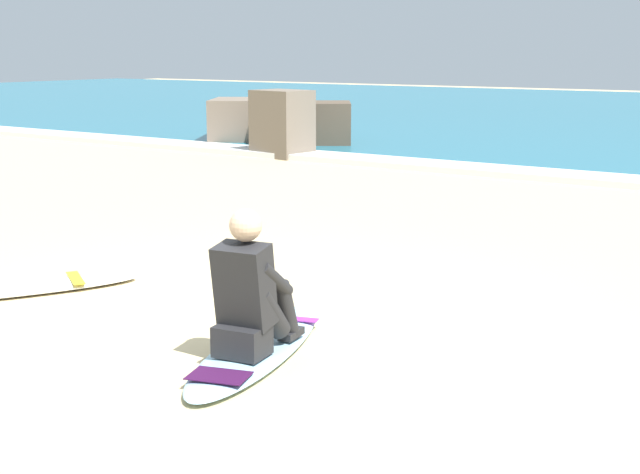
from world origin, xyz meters
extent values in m
plane|color=#CCB584|center=(0.00, 0.00, 0.00)|extent=(80.00, 80.00, 0.00)
cube|color=white|center=(0.00, 8.64, 0.06)|extent=(80.00, 0.90, 0.11)
ellipsoid|color=#9ED1E5|center=(0.63, -0.42, 0.04)|extent=(1.11, 2.12, 0.07)
cube|color=purple|center=(0.46, 0.13, 0.07)|extent=(0.49, 0.24, 0.01)
cube|color=#351037|center=(0.82, -1.05, 0.07)|extent=(0.42, 0.34, 0.01)
cube|color=#232326|center=(0.71, -0.68, 0.18)|extent=(0.36, 0.31, 0.20)
cylinder|color=#232326|center=(0.58, -0.52, 0.33)|extent=(0.21, 0.42, 0.43)
cylinder|color=#232326|center=(0.53, -0.32, 0.30)|extent=(0.16, 0.28, 0.42)
cube|color=#232326|center=(0.52, -0.25, 0.10)|extent=(0.13, 0.23, 0.05)
cylinder|color=#232326|center=(0.78, -0.48, 0.33)|extent=(0.21, 0.42, 0.43)
cylinder|color=#232326|center=(0.76, -0.28, 0.30)|extent=(0.16, 0.28, 0.42)
cube|color=#232326|center=(0.75, -0.21, 0.10)|extent=(0.13, 0.23, 0.05)
cube|color=#232326|center=(0.70, -0.64, 0.53)|extent=(0.38, 0.34, 0.57)
sphere|color=beige|center=(0.70, -0.61, 0.92)|extent=(0.21, 0.21, 0.21)
cylinder|color=#232326|center=(0.54, -0.52, 0.55)|extent=(0.15, 0.41, 0.31)
cylinder|color=#232326|center=(0.82, -0.47, 0.55)|extent=(0.15, 0.41, 0.31)
cube|color=gold|center=(-1.74, 0.04, 0.07)|extent=(0.46, 0.34, 0.01)
cube|color=#756656|center=(-7.93, 10.11, 0.48)|extent=(2.14, 2.17, 0.96)
cube|color=brown|center=(-7.08, 9.80, 0.38)|extent=(1.31, 1.27, 0.76)
cube|color=#756656|center=(-5.90, 8.60, 0.62)|extent=(1.12, 0.93, 1.25)
cube|color=brown|center=(-6.36, 10.23, 0.47)|extent=(2.04, 1.95, 0.93)
camera|label=1|loc=(4.21, -4.91, 2.01)|focal=50.09mm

